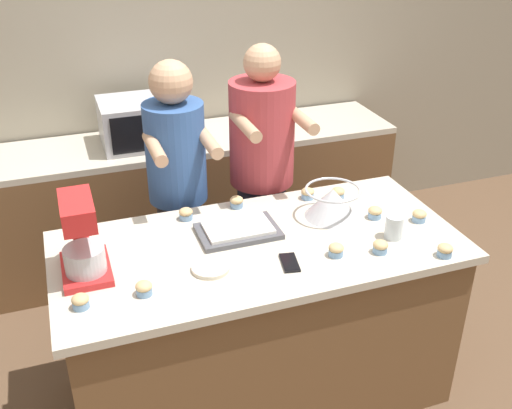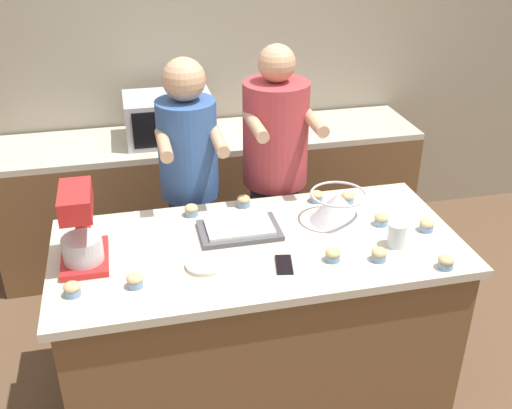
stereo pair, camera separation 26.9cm
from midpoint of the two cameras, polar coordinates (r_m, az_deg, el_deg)
name	(u,v)px [view 2 (the right image)]	position (r m, az deg, el deg)	size (l,w,h in m)	color
ground_plane	(258,388)	(3.31, 2.61, -17.19)	(16.00, 16.00, 0.00)	brown
back_wall	(199,53)	(4.18, -3.55, 14.17)	(10.00, 0.06, 2.70)	gray
island_counter	(258,321)	(3.01, 2.80, -11.10)	(1.86, 0.88, 0.90)	brown
back_counter	(212,195)	(4.17, -2.37, 0.88)	(2.80, 0.60, 0.89)	brown
person_left	(191,195)	(3.28, -3.93, 0.90)	(0.33, 0.50, 1.61)	#232328
person_right	(275,185)	(3.38, 4.10, 1.83)	(0.37, 0.52, 1.65)	#33384C
stand_mixer	(81,231)	(2.61, -13.56, -2.52)	(0.20, 0.30, 0.35)	red
mixing_bowl	(338,206)	(2.94, 10.41, -0.21)	(0.27, 0.27, 0.15)	#BCBCC1
baking_tray	(239,229)	(2.82, 1.14, -2.45)	(0.38, 0.25, 0.04)	#4C4C51
microwave_oven	(169,118)	(3.90, -6.35, 8.19)	(0.55, 0.41, 0.29)	#B7B7BC
cell_phone	(284,264)	(2.60, 5.67, -5.80)	(0.10, 0.15, 0.01)	black
drinking_glass	(397,235)	(2.81, 15.96, -2.89)	(0.08, 0.08, 0.11)	silver
small_plate	(205,265)	(2.58, -1.94, -5.85)	(0.16, 0.16, 0.02)	beige
cupcake_0	(191,210)	(2.96, -3.60, -0.60)	(0.07, 0.07, 0.06)	#759EC6
cupcake_1	(72,289)	(2.47, -14.15, -7.91)	(0.07, 0.07, 0.06)	#759EC6
cupcake_2	(333,255)	(2.65, 10.25, -4.81)	(0.07, 0.07, 0.06)	#759EC6
cupcake_3	(348,198)	(3.13, 11.18, 0.59)	(0.07, 0.07, 0.06)	#759EC6
cupcake_4	(244,201)	(3.04, 1.34, 0.27)	(0.07, 0.07, 0.06)	#759EC6
cupcake_5	(427,225)	(2.98, 18.47, -1.95)	(0.07, 0.07, 0.06)	#759EC6
cupcake_6	(317,196)	(3.12, 8.26, 0.72)	(0.07, 0.07, 0.06)	#759EC6
cupcake_7	(446,262)	(2.73, 20.38, -5.26)	(0.07, 0.07, 0.06)	#759EC6
cupcake_8	(379,254)	(2.69, 14.48, -4.70)	(0.07, 0.07, 0.06)	#759EC6
cupcake_9	(135,280)	(2.47, -8.42, -7.27)	(0.07, 0.07, 0.06)	#759EC6
cupcake_10	(381,219)	(2.97, 14.41, -1.44)	(0.07, 0.07, 0.06)	#759EC6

